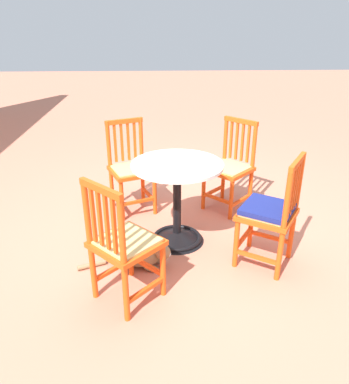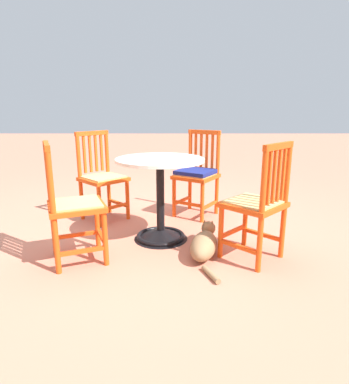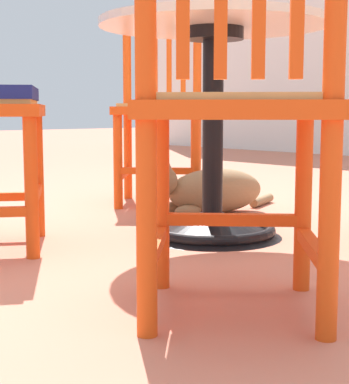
{
  "view_description": "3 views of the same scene",
  "coord_description": "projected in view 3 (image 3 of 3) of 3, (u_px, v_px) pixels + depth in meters",
  "views": [
    {
      "loc": [
        -3.02,
        0.3,
        1.8
      ],
      "look_at": [
        -0.22,
        0.17,
        0.51
      ],
      "focal_mm": 35.34,
      "sensor_mm": 36.0,
      "label": 1
    },
    {
      "loc": [
        -0.26,
        2.93,
        1.15
      ],
      "look_at": [
        -0.26,
        0.16,
        0.44
      ],
      "focal_mm": 30.86,
      "sensor_mm": 36.0,
      "label": 2
    },
    {
      "loc": [
        1.39,
        -1.38,
        0.43
      ],
      "look_at": [
        -0.23,
        0.06,
        0.15
      ],
      "focal_mm": 59.43,
      "sensor_mm": 36.0,
      "label": 3
    }
  ],
  "objects": [
    {
      "name": "orange_chair_near_fence",
      "position": [
        236.0,
        109.0,
        1.3
      ],
      "size": [
        0.57,
        0.57,
        0.91
      ],
      "color": "#E04C14",
      "rests_on": "ground_plane"
    },
    {
      "name": "tabby_cat",
      "position": [
        208.0,
        191.0,
        2.67
      ],
      "size": [
        0.3,
        0.75,
        0.23
      ],
      "color": "#8E704C",
      "rests_on": "ground_plane"
    },
    {
      "name": "orange_chair_tucked_in",
      "position": [
        160.0,
        110.0,
        2.95
      ],
      "size": [
        0.57,
        0.57,
        0.91
      ],
      "color": "#E04C14",
      "rests_on": "ground_plane"
    },
    {
      "name": "cafe_table",
      "position": [
        213.0,
        154.0,
        2.15
      ],
      "size": [
        0.76,
        0.76,
        0.73
      ],
      "color": "black",
      "rests_on": "ground_plane"
    },
    {
      "name": "ground_plane",
      "position": [
        209.0,
        249.0,
        1.99
      ],
      "size": [
        24.0,
        24.0,
        0.0
      ],
      "primitive_type": "plane",
      "color": "#C6755B"
    }
  ]
}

